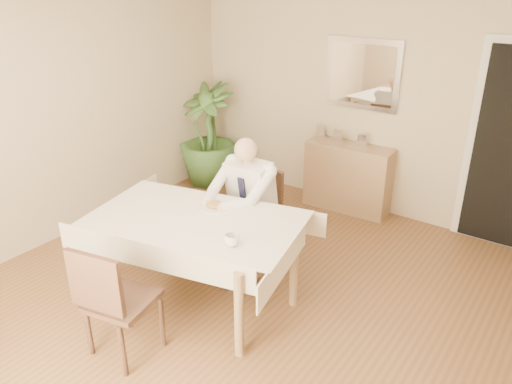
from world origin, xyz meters
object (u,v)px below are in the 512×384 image
Objects in this scene: seated_man at (240,200)px; chair_far at (258,208)px; coffee_mug at (232,240)px; chair_near at (112,298)px; dining_table at (196,227)px; potted_palm at (208,135)px; sideboard at (348,177)px.

chair_far is at bearing 90.00° from seated_man.
chair_near is at bearing -124.22° from coffee_mug.
dining_table is at bearing 161.56° from coffee_mug.
coffee_mug is at bearing 44.03° from chair_near.
chair_near is at bearing -86.44° from chair_far.
potted_palm reaches higher than coffee_mug.
chair_far is 1.94m from potted_palm.
dining_table is 2.35m from sideboard.
dining_table is 0.55m from coffee_mug.
coffee_mug is (0.51, -1.05, 0.30)m from chair_far.
seated_man is 2.11m from potted_palm.
sideboard is at bearing 74.15° from chair_near.
sideboard reaches higher than dining_table.
potted_palm reaches higher than chair_near.
potted_palm is (-2.10, 2.16, -0.14)m from coffee_mug.
chair_far is at bearing 115.90° from coffee_mug.
dining_table is at bearing 79.29° from chair_near.
potted_palm is at bearing 107.34° from chair_near.
chair_near reaches higher than chair_far.
seated_man is at bearing 123.72° from coffee_mug.
chair_far is 0.97× the size of chair_near.
chair_near is at bearing -101.68° from dining_table.
sideboard is at bearing 81.85° from seated_man.
sideboard is at bearing 10.15° from potted_palm.
potted_palm is at bearing 115.89° from dining_table.
dining_table is at bearing -98.99° from sideboard.
chair_far reaches higher than sideboard.
seated_man is 11.28× the size of coffee_mug.
coffee_mug is at bearing -61.06° from chair_far.
chair_near is 0.73× the size of seated_man.
coffee_mug is (0.51, -0.17, 0.13)m from dining_table.
coffee_mug reaches higher than dining_table.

